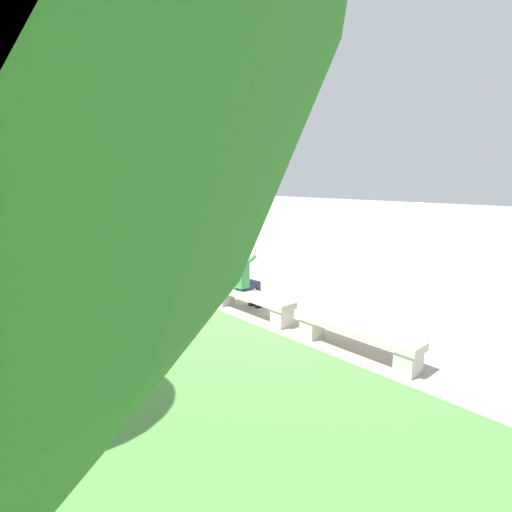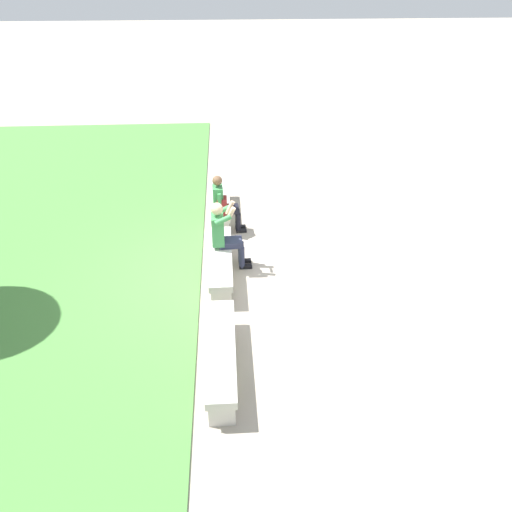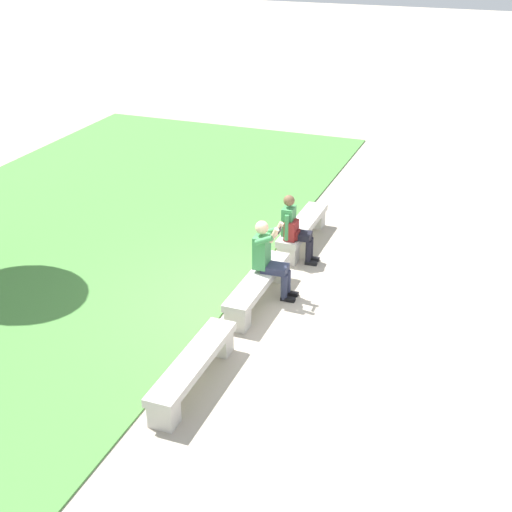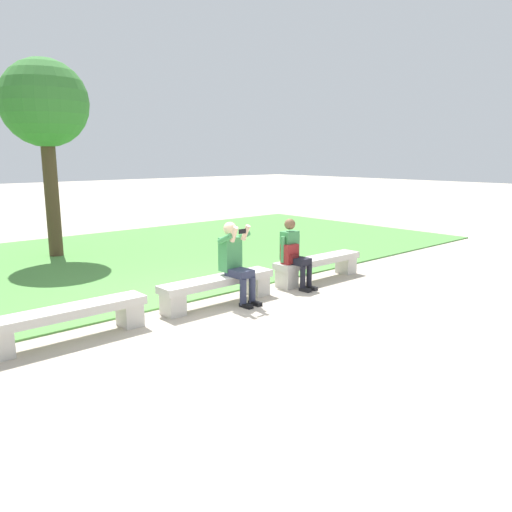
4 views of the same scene
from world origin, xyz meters
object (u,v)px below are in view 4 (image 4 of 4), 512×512
Objects in this scene: person_distant at (294,251)px; bench_near at (218,286)px; backpack at (290,254)px; bench_mid at (318,265)px; bench_main at (69,318)px; tree_behind_wall at (45,107)px; person_photographer at (235,258)px.

bench_near is at bearing 177.75° from person_distant.
bench_mid is at bearing 3.34° from backpack.
bench_main is 0.46× the size of tree_behind_wall.
tree_behind_wall is (-2.98, 5.69, 3.17)m from bench_mid.
tree_behind_wall is (-0.54, 5.69, 3.17)m from bench_near.
bench_near is 0.46× the size of tree_behind_wall.
person_distant is at bearing -0.92° from bench_main.
bench_main is 1.65× the size of person_distant.
bench_near is at bearing 165.33° from person_photographer.
person_distant is 0.28× the size of tree_behind_wall.
backpack is (1.61, -0.05, 0.32)m from bench_near.
backpack is (-0.83, -0.05, 0.32)m from bench_mid.
backpack is at bearing -1.74° from bench_near.
bench_near is 0.53m from person_photographer.
backpack is (-0.08, 0.02, -0.05)m from person_distant.
person_photographer is at bearing -81.77° from tree_behind_wall.
bench_mid is 0.84m from person_distant.
bench_near and bench_mid have the same top height.
bench_mid is at bearing 2.08° from person_photographer.
person_photographer is at bearing -179.53° from person_distant.
bench_main is 4.15m from person_distant.
bench_main is 2.44m from bench_near.
tree_behind_wall is at bearing 98.23° from person_photographer.
bench_mid is 1.58× the size of person_photographer.
bench_near is at bearing 180.00° from bench_mid.
bench_mid is (2.44, 0.00, 0.00)m from bench_near.
person_photographer is at bearing -177.92° from bench_mid.
tree_behind_wall is (-0.83, 5.77, 2.73)m from person_photographer.
person_photographer is at bearing -14.67° from bench_near.
bench_near is 6.53m from tree_behind_wall.
bench_main and bench_near have the same top height.
tree_behind_wall is at bearing 117.63° from bench_mid.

